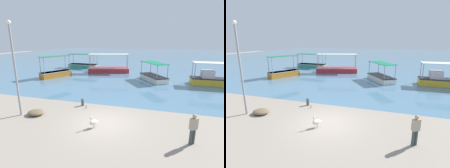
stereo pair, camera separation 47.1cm
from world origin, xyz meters
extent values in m
plane|color=gray|center=(0.00, 0.00, 0.00)|extent=(120.00, 120.00, 0.00)
cube|color=teal|center=(0.00, 48.00, 0.00)|extent=(110.00, 90.00, 0.00)
cube|color=gold|center=(10.27, 13.09, 0.43)|extent=(6.69, 2.06, 0.84)
cube|color=black|center=(10.27, 13.09, 0.81)|extent=(6.73, 2.10, 0.08)
cylinder|color=#99999E|center=(7.18, 13.86, 1.76)|extent=(0.08, 0.08, 1.83)
cylinder|color=#99999E|center=(7.21, 12.18, 1.76)|extent=(0.08, 0.08, 1.83)
cube|color=beige|center=(8.77, 13.06, 1.31)|extent=(1.38, 1.37, 0.92)
cube|color=orange|center=(-11.55, 11.92, 0.42)|extent=(3.34, 4.67, 0.83)
cube|color=silver|center=(-11.55, 11.92, 0.79)|extent=(3.40, 4.72, 0.08)
cylinder|color=#99999E|center=(-11.16, 13.98, 1.92)|extent=(0.08, 0.08, 2.18)
cylinder|color=#99999E|center=(-10.10, 13.43, 1.92)|extent=(0.08, 0.08, 2.18)
cylinder|color=#99999E|center=(-13.00, 10.41, 1.92)|extent=(0.08, 0.08, 2.18)
cylinder|color=#99999E|center=(-11.94, 9.87, 1.92)|extent=(0.08, 0.08, 2.18)
cube|color=#1F7643|center=(-11.55, 11.92, 3.04)|extent=(3.34, 4.54, 0.05)
cube|color=white|center=(2.37, 13.52, 0.35)|extent=(4.01, 4.86, 0.70)
cube|color=black|center=(2.37, 13.52, 0.66)|extent=(4.06, 4.92, 0.08)
cylinder|color=#99999E|center=(4.14, 12.18, 1.53)|extent=(0.08, 0.08, 1.67)
cylinder|color=#99999E|center=(2.89, 11.37, 1.53)|extent=(0.08, 0.08, 1.67)
cylinder|color=#99999E|center=(1.84, 15.68, 1.53)|extent=(0.08, 0.08, 1.67)
cylinder|color=#99999E|center=(0.60, 14.87, 1.53)|extent=(0.08, 0.08, 1.67)
cube|color=#10774E|center=(2.37, 13.52, 2.39)|extent=(3.98, 4.75, 0.05)
cube|color=teal|center=(-11.52, 21.27, 0.34)|extent=(5.74, 1.92, 0.68)
cube|color=silver|center=(-11.52, 21.27, 0.64)|extent=(5.78, 1.96, 0.08)
cylinder|color=#99999E|center=(-8.91, 22.03, 1.63)|extent=(0.08, 0.08, 1.90)
cylinder|color=#99999E|center=(-8.93, 20.43, 1.63)|extent=(0.08, 0.08, 1.90)
cylinder|color=#99999E|center=(-14.11, 22.10, 1.63)|extent=(0.08, 0.08, 1.90)
cylinder|color=#99999E|center=(-14.14, 20.51, 1.63)|extent=(0.08, 0.08, 1.90)
cube|color=#0E6B50|center=(-11.52, 21.27, 2.60)|extent=(5.54, 2.02, 0.05)
cube|color=#BD2B32|center=(-5.16, 17.60, 0.41)|extent=(6.97, 3.64, 0.81)
cube|color=silver|center=(-5.16, 17.60, 0.78)|extent=(7.02, 3.69, 0.08)
cylinder|color=#99999E|center=(-2.40, 19.24, 1.91)|extent=(0.08, 0.08, 2.18)
cylinder|color=#99999E|center=(-1.95, 17.60, 1.91)|extent=(0.08, 0.08, 2.18)
cylinder|color=#99999E|center=(-8.37, 17.60, 1.91)|extent=(0.08, 0.08, 2.18)
cylinder|color=#99999E|center=(-7.92, 15.96, 1.91)|extent=(0.08, 0.08, 2.18)
cube|color=silver|center=(-5.16, 17.60, 3.03)|extent=(6.81, 3.69, 0.05)
cylinder|color=#E0997A|center=(-0.41, -0.90, 0.11)|extent=(0.03, 0.03, 0.22)
cylinder|color=#E0997A|center=(-0.48, -0.83, 0.11)|extent=(0.03, 0.03, 0.22)
ellipsoid|color=white|center=(-0.47, -0.89, 0.36)|extent=(0.58, 0.61, 0.32)
ellipsoid|color=white|center=(-0.30, -0.70, 0.38)|extent=(0.20, 0.20, 0.10)
cylinder|color=white|center=(-0.57, -1.00, 0.58)|extent=(0.07, 0.07, 0.26)
sphere|color=white|center=(-0.57, -1.00, 0.74)|extent=(0.11, 0.11, 0.11)
cone|color=#E5933F|center=(-0.67, -1.13, 0.73)|extent=(0.24, 0.26, 0.06)
cylinder|color=gray|center=(-6.29, -0.57, 3.18)|extent=(0.14, 0.14, 6.35)
sphere|color=#EAEACC|center=(-6.29, -0.57, 6.46)|extent=(0.28, 0.28, 0.28)
cylinder|color=#47474C|center=(-2.76, 2.39, 0.24)|extent=(0.23, 0.23, 0.48)
sphere|color=#4C4C51|center=(-2.76, 2.39, 0.51)|extent=(0.24, 0.24, 0.24)
cylinder|color=#364343|center=(5.25, -1.01, 0.42)|extent=(0.16, 0.16, 0.85)
cylinder|color=#364343|center=(5.11, -1.12, 0.42)|extent=(0.16, 0.16, 0.85)
cube|color=tan|center=(5.18, -1.07, 1.16)|extent=(0.45, 0.41, 0.62)
sphere|color=tan|center=(5.18, -1.07, 1.58)|extent=(0.22, 0.22, 0.22)
ellipsoid|color=brown|center=(-5.27, -0.24, 0.18)|extent=(1.22, 1.04, 0.36)
cylinder|color=#3F7F4C|center=(-2.24, 1.93, 0.10)|extent=(0.07, 0.07, 0.20)
cylinder|color=#3F7F4C|center=(-2.24, 1.93, 0.24)|extent=(0.03, 0.03, 0.07)
camera|label=1|loc=(3.39, -10.12, 5.38)|focal=28.00mm
camera|label=2|loc=(3.84, -9.98, 5.38)|focal=28.00mm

